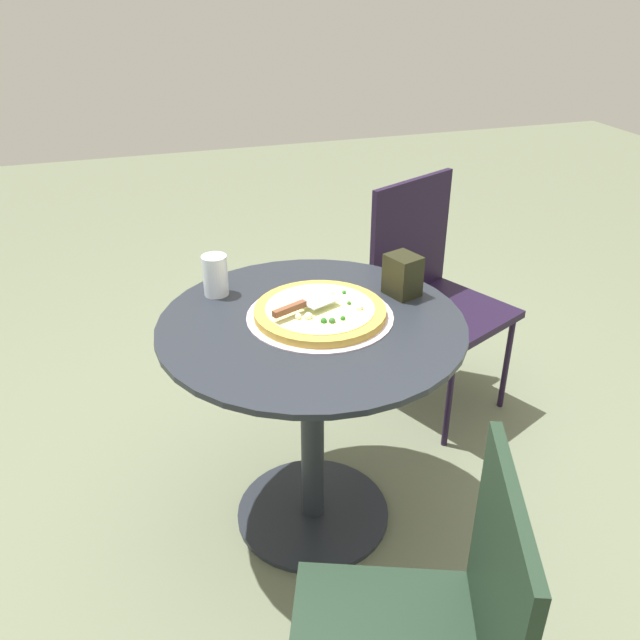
{
  "coord_description": "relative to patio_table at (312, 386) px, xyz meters",
  "views": [
    {
      "loc": [
        -1.58,
        0.48,
        1.67
      ],
      "look_at": [
        0.02,
        -0.03,
        0.74
      ],
      "focal_mm": 36.87,
      "sensor_mm": 36.0,
      "label": 1
    }
  ],
  "objects": [
    {
      "name": "patio_chair_far",
      "position": [
        -0.86,
        0.02,
        -0.01
      ],
      "size": [
        0.52,
        0.52,
        0.88
      ],
      "color": "#1C2F20",
      "rests_on": "ground"
    },
    {
      "name": "patio_table",
      "position": [
        0.0,
        0.0,
        0.0
      ],
      "size": [
        0.89,
        0.89,
        0.75
      ],
      "color": "#22272E",
      "rests_on": "ground"
    },
    {
      "name": "drinking_cup",
      "position": [
        0.26,
        0.23,
        0.29
      ],
      "size": [
        0.08,
        0.08,
        0.13
      ],
      "primitive_type": "cylinder",
      "color": "silver",
      "rests_on": "patio_table"
    },
    {
      "name": "ground_plane",
      "position": [
        0.0,
        0.0,
        -0.53
      ],
      "size": [
        10.0,
        10.0,
        0.0
      ],
      "primitive_type": "plane",
      "color": "#656E54"
    },
    {
      "name": "patio_chair_near",
      "position": [
        0.53,
        -0.65,
        0.0
      ],
      "size": [
        0.58,
        0.58,
        0.94
      ],
      "color": "black",
      "rests_on": "ground"
    },
    {
      "name": "napkin_dispenser",
      "position": [
        0.08,
        -0.32,
        0.29
      ],
      "size": [
        0.12,
        0.11,
        0.13
      ],
      "primitive_type": "cube",
      "rotation": [
        0.0,
        0.0,
        3.47
      ],
      "color": "black",
      "rests_on": "patio_table"
    },
    {
      "name": "pizza_server",
      "position": [
        0.01,
        0.02,
        0.28
      ],
      "size": [
        0.13,
        0.21,
        0.02
      ],
      "color": "silver",
      "rests_on": "pizza_on_tray"
    },
    {
      "name": "pizza_on_tray",
      "position": [
        0.02,
        -0.03,
        0.24
      ],
      "size": [
        0.43,
        0.43,
        0.05
      ],
      "color": "silver",
      "rests_on": "patio_table"
    }
  ]
}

